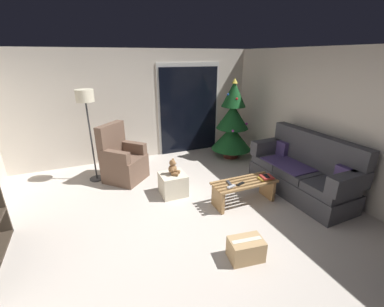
{
  "coord_description": "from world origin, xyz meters",
  "views": [
    {
      "loc": [
        -1.11,
        -2.87,
        2.35
      ],
      "look_at": [
        0.4,
        0.7,
        0.85
      ],
      "focal_mm": 23.79,
      "sensor_mm": 36.0,
      "label": 1
    }
  ],
  "objects_px": {
    "remote_silver": "(231,187)",
    "remote_graphite": "(229,183)",
    "cardboard_box_taped_mid_floor": "(246,249)",
    "ottoman": "(173,184)",
    "remote_black": "(240,184)",
    "book_stack": "(266,178)",
    "coffee_table": "(244,189)",
    "floor_lamp": "(86,105)",
    "cell_phone": "(267,176)",
    "couch": "(303,172)",
    "teddy_bear_chestnut": "(173,168)",
    "armchair": "(122,161)",
    "christmas_tree": "(232,124)"
  },
  "relations": [
    {
      "from": "christmas_tree",
      "to": "floor_lamp",
      "type": "bearing_deg",
      "value": 179.85
    },
    {
      "from": "book_stack",
      "to": "coffee_table",
      "type": "bearing_deg",
      "value": 169.82
    },
    {
      "from": "remote_silver",
      "to": "floor_lamp",
      "type": "distance_m",
      "value": 2.98
    },
    {
      "from": "remote_graphite",
      "to": "teddy_bear_chestnut",
      "type": "xyz_separation_m",
      "value": [
        -0.71,
        0.71,
        0.1
      ]
    },
    {
      "from": "couch",
      "to": "cardboard_box_taped_mid_floor",
      "type": "height_order",
      "value": "couch"
    },
    {
      "from": "remote_black",
      "to": "ottoman",
      "type": "height_order",
      "value": "remote_black"
    },
    {
      "from": "cardboard_box_taped_mid_floor",
      "to": "cell_phone",
      "type": "bearing_deg",
      "value": 43.61
    },
    {
      "from": "floor_lamp",
      "to": "coffee_table",
      "type": "bearing_deg",
      "value": -40.44
    },
    {
      "from": "couch",
      "to": "book_stack",
      "type": "distance_m",
      "value": 0.79
    },
    {
      "from": "cardboard_box_taped_mid_floor",
      "to": "ottoman",
      "type": "bearing_deg",
      "value": 99.59
    },
    {
      "from": "ottoman",
      "to": "remote_graphite",
      "type": "bearing_deg",
      "value": -44.65
    },
    {
      "from": "coffee_table",
      "to": "armchair",
      "type": "relative_size",
      "value": 0.97
    },
    {
      "from": "coffee_table",
      "to": "cell_phone",
      "type": "distance_m",
      "value": 0.43
    },
    {
      "from": "coffee_table",
      "to": "book_stack",
      "type": "bearing_deg",
      "value": -10.18
    },
    {
      "from": "remote_silver",
      "to": "christmas_tree",
      "type": "bearing_deg",
      "value": 136.57
    },
    {
      "from": "coffee_table",
      "to": "remote_black",
      "type": "xyz_separation_m",
      "value": [
        -0.12,
        -0.07,
        0.15
      ]
    },
    {
      "from": "book_stack",
      "to": "cardboard_box_taped_mid_floor",
      "type": "height_order",
      "value": "book_stack"
    },
    {
      "from": "remote_black",
      "to": "cell_phone",
      "type": "height_order",
      "value": "cell_phone"
    },
    {
      "from": "remote_silver",
      "to": "remote_graphite",
      "type": "relative_size",
      "value": 1.0
    },
    {
      "from": "cell_phone",
      "to": "cardboard_box_taped_mid_floor",
      "type": "relative_size",
      "value": 0.32
    },
    {
      "from": "couch",
      "to": "remote_black",
      "type": "xyz_separation_m",
      "value": [
        -1.29,
        0.04,
        0.02
      ]
    },
    {
      "from": "remote_graphite",
      "to": "floor_lamp",
      "type": "relative_size",
      "value": 0.09
    },
    {
      "from": "remote_silver",
      "to": "cardboard_box_taped_mid_floor",
      "type": "bearing_deg",
      "value": -33.12
    },
    {
      "from": "couch",
      "to": "coffee_table",
      "type": "xyz_separation_m",
      "value": [
        -1.16,
        0.1,
        -0.13
      ]
    },
    {
      "from": "remote_black",
      "to": "christmas_tree",
      "type": "relative_size",
      "value": 0.08
    },
    {
      "from": "coffee_table",
      "to": "remote_silver",
      "type": "xyz_separation_m",
      "value": [
        -0.31,
        -0.09,
        0.15
      ]
    },
    {
      "from": "remote_silver",
      "to": "remote_black",
      "type": "distance_m",
      "value": 0.19
    },
    {
      "from": "couch",
      "to": "book_stack",
      "type": "xyz_separation_m",
      "value": [
        -0.79,
        0.04,
        0.03
      ]
    },
    {
      "from": "book_stack",
      "to": "teddy_bear_chestnut",
      "type": "xyz_separation_m",
      "value": [
        -1.37,
        0.8,
        0.08
      ]
    },
    {
      "from": "remote_black",
      "to": "ottoman",
      "type": "distance_m",
      "value": 1.21
    },
    {
      "from": "remote_graphite",
      "to": "christmas_tree",
      "type": "relative_size",
      "value": 0.08
    },
    {
      "from": "cell_phone",
      "to": "ottoman",
      "type": "bearing_deg",
      "value": 162.56
    },
    {
      "from": "remote_graphite",
      "to": "christmas_tree",
      "type": "height_order",
      "value": "christmas_tree"
    },
    {
      "from": "book_stack",
      "to": "armchair",
      "type": "height_order",
      "value": "armchair"
    },
    {
      "from": "armchair",
      "to": "floor_lamp",
      "type": "xyz_separation_m",
      "value": [
        -0.51,
        0.21,
        1.1
      ]
    },
    {
      "from": "remote_silver",
      "to": "remote_graphite",
      "type": "distance_m",
      "value": 0.12
    },
    {
      "from": "couch",
      "to": "ottoman",
      "type": "xyz_separation_m",
      "value": [
        -2.17,
        0.85,
        -0.2
      ]
    },
    {
      "from": "couch",
      "to": "cardboard_box_taped_mid_floor",
      "type": "xyz_separation_m",
      "value": [
        -1.86,
        -0.99,
        -0.26
      ]
    },
    {
      "from": "coffee_table",
      "to": "floor_lamp",
      "type": "relative_size",
      "value": 0.62
    },
    {
      "from": "coffee_table",
      "to": "christmas_tree",
      "type": "relative_size",
      "value": 0.58
    },
    {
      "from": "armchair",
      "to": "remote_silver",
      "type": "bearing_deg",
      "value": -51.49
    },
    {
      "from": "remote_silver",
      "to": "floor_lamp",
      "type": "xyz_separation_m",
      "value": [
        -1.93,
        2.0,
        1.09
      ]
    },
    {
      "from": "cell_phone",
      "to": "ottoman",
      "type": "xyz_separation_m",
      "value": [
        -1.38,
        0.82,
        -0.27
      ]
    },
    {
      "from": "remote_black",
      "to": "ottoman",
      "type": "bearing_deg",
      "value": 29.17
    },
    {
      "from": "christmas_tree",
      "to": "cardboard_box_taped_mid_floor",
      "type": "height_order",
      "value": "christmas_tree"
    },
    {
      "from": "christmas_tree",
      "to": "cardboard_box_taped_mid_floor",
      "type": "distance_m",
      "value": 3.46
    },
    {
      "from": "floor_lamp",
      "to": "remote_black",
      "type": "bearing_deg",
      "value": -43.04
    },
    {
      "from": "remote_black",
      "to": "book_stack",
      "type": "distance_m",
      "value": 0.5
    },
    {
      "from": "floor_lamp",
      "to": "couch",
      "type": "bearing_deg",
      "value": -30.58
    },
    {
      "from": "remote_black",
      "to": "floor_lamp",
      "type": "bearing_deg",
      "value": 28.8
    }
  ]
}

